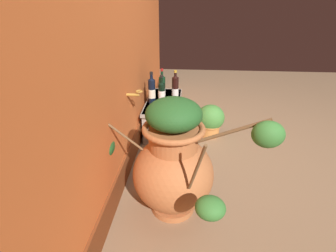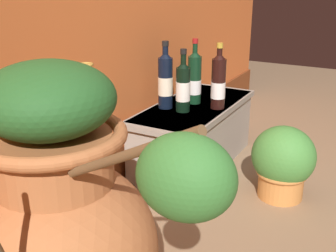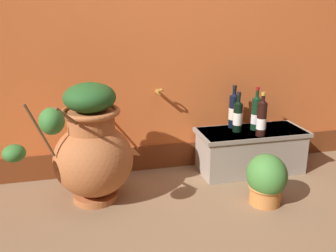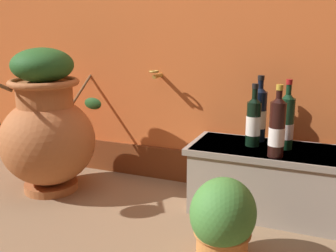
{
  "view_description": "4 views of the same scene",
  "coord_description": "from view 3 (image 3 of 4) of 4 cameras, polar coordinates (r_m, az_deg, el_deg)",
  "views": [
    {
      "loc": [
        -1.85,
        0.62,
        1.27
      ],
      "look_at": [
        0.03,
        0.78,
        0.34
      ],
      "focal_mm": 26.07,
      "sensor_mm": 36.0,
      "label": 1
    },
    {
      "loc": [
        -1.29,
        -0.03,
        1.0
      ],
      "look_at": [
        0.07,
        0.72,
        0.44
      ],
      "focal_mm": 46.06,
      "sensor_mm": 36.0,
      "label": 2
    },
    {
      "loc": [
        -0.63,
        -1.66,
        1.26
      ],
      "look_at": [
        -0.04,
        0.76,
        0.46
      ],
      "focal_mm": 40.3,
      "sensor_mm": 36.0,
      "label": 3
    },
    {
      "loc": [
        0.88,
        -1.05,
        0.92
      ],
      "look_at": [
        0.14,
        0.75,
        0.43
      ],
      "focal_mm": 43.14,
      "sensor_mm": 36.0,
      "label": 4
    }
  ],
  "objects": [
    {
      "name": "ground_plane",
      "position": [
        2.18,
        6.15,
        -17.75
      ],
      "size": [
        7.0,
        7.0,
        0.0
      ],
      "primitive_type": "plane",
      "color": "#896B4C"
    },
    {
      "name": "back_wall",
      "position": [
        2.93,
        -1.3,
        18.33
      ],
      "size": [
        4.4,
        0.33,
        2.6
      ],
      "color": "#D6662D",
      "rests_on": "ground_plane"
    },
    {
      "name": "terracotta_urn",
      "position": [
        2.52,
        -11.45,
        -3.28
      ],
      "size": [
        0.78,
        1.11,
        0.8
      ],
      "color": "#B26638",
      "rests_on": "ground_plane"
    },
    {
      "name": "stone_ledge",
      "position": [
        3.04,
        12.36,
        -3.42
      ],
      "size": [
        0.85,
        0.37,
        0.34
      ],
      "color": "#9E9384",
      "rests_on": "ground_plane"
    },
    {
      "name": "wine_bottle_right",
      "position": [
        2.98,
        13.15,
        2.0
      ],
      "size": [
        0.07,
        0.07,
        0.34
      ],
      "color": "black",
      "rests_on": "stone_ledge"
    },
    {
      "name": "wine_bottle_back",
      "position": [
        2.91,
        10.51,
        1.59
      ],
      "size": [
        0.07,
        0.07,
        0.31
      ],
      "color": "black",
      "rests_on": "stone_ledge"
    },
    {
      "name": "wine_bottle_left",
      "position": [
        2.85,
        13.98,
        1.25
      ],
      "size": [
        0.07,
        0.07,
        0.33
      ],
      "color": "black",
      "rests_on": "stone_ledge"
    },
    {
      "name": "wine_bottle_middle",
      "position": [
        3.0,
        9.89,
        2.47
      ],
      "size": [
        0.07,
        0.07,
        0.34
      ],
      "color": "black",
      "rests_on": "stone_ledge"
    },
    {
      "name": "potted_shrub",
      "position": [
        2.58,
        14.66,
        -7.81
      ],
      "size": [
        0.26,
        0.29,
        0.34
      ],
      "color": "#CC7F3D",
      "rests_on": "ground_plane"
    }
  ]
}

